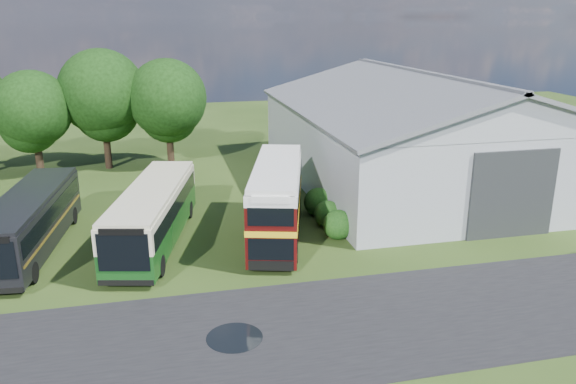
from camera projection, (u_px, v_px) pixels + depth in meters
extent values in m
plane|color=#1E310F|center=(259.00, 298.00, 24.82)|extent=(120.00, 120.00, 0.00)
cube|color=black|center=(345.00, 324.00, 22.68)|extent=(60.00, 8.00, 0.02)
cylinder|color=black|center=(235.00, 338.00, 21.71)|extent=(2.20, 2.20, 0.01)
cube|color=gray|center=(417.00, 144.00, 42.12)|extent=(18.00, 24.00, 5.50)
cube|color=#2D3033|center=(513.00, 195.00, 30.97)|extent=(5.20, 0.18, 5.00)
cylinder|color=black|center=(39.00, 157.00, 43.39)|extent=(0.56, 0.56, 3.06)
sphere|color=black|center=(32.00, 109.00, 42.27)|extent=(5.78, 5.78, 5.78)
cylinder|color=black|center=(107.00, 147.00, 45.60)|extent=(0.56, 0.56, 3.60)
sphere|color=black|center=(102.00, 92.00, 44.29)|extent=(6.80, 6.80, 6.80)
cylinder|color=black|center=(170.00, 148.00, 45.80)|extent=(0.56, 0.56, 3.31)
sphere|color=black|center=(167.00, 98.00, 44.59)|extent=(6.26, 6.26, 6.26)
sphere|color=#194714|center=(338.00, 237.00, 31.61)|extent=(1.70, 1.70, 1.70)
sphere|color=#194714|center=(327.00, 225.00, 33.47)|extent=(1.60, 1.60, 1.60)
sphere|color=#194714|center=(318.00, 214.00, 35.33)|extent=(1.80, 1.80, 1.80)
cube|color=#113E13|center=(153.00, 213.00, 30.30)|extent=(5.25, 11.89, 2.88)
cube|color=#3F0A09|center=(277.00, 199.00, 30.93)|extent=(5.08, 10.23, 3.97)
cube|color=black|center=(30.00, 220.00, 29.34)|extent=(3.74, 11.44, 2.79)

